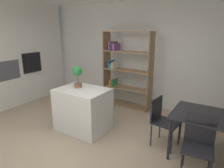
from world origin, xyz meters
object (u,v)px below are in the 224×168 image
(built_in_oven, at_px, (32,62))
(potted_plant_on_island, at_px, (78,74))
(open_bookshelf, at_px, (125,68))
(dining_chair_island_side, at_px, (161,118))
(dining_table, at_px, (206,119))
(kitchen_island, at_px, (83,109))
(dining_chair_near, at_px, (199,140))

(built_in_oven, bearing_deg, potted_plant_on_island, -13.58)
(potted_plant_on_island, relative_size, open_bookshelf, 0.23)
(open_bookshelf, xyz_separation_m, dining_chair_island_side, (1.53, -1.36, -0.54))
(dining_chair_island_side, bearing_deg, dining_table, -84.37)
(kitchen_island, height_order, potted_plant_on_island, potted_plant_on_island)
(kitchen_island, bearing_deg, potted_plant_on_island, 159.25)
(potted_plant_on_island, bearing_deg, kitchen_island, -20.75)
(open_bookshelf, distance_m, dining_chair_near, 2.96)
(dining_chair_island_side, bearing_deg, built_in_oven, 92.52)
(kitchen_island, xyz_separation_m, dining_chair_near, (2.34, -0.14, 0.10))
(open_bookshelf, bearing_deg, dining_table, -31.17)
(potted_plant_on_island, bearing_deg, dining_chair_near, -4.71)
(open_bookshelf, distance_m, dining_table, 2.68)
(kitchen_island, distance_m, open_bookshelf, 1.80)
(built_in_oven, height_order, dining_table, built_in_oven)
(kitchen_island, height_order, dining_chair_island_side, kitchen_island)
(potted_plant_on_island, bearing_deg, dining_chair_island_side, 8.50)
(built_in_oven, xyz_separation_m, kitchen_island, (2.42, -0.61, -0.71))
(kitchen_island, bearing_deg, dining_table, 7.67)
(kitchen_island, xyz_separation_m, dining_chair_island_side, (1.61, 0.33, 0.09))
(dining_chair_near, relative_size, dining_chair_island_side, 1.03)
(kitchen_island, height_order, open_bookshelf, open_bookshelf)
(open_bookshelf, height_order, dining_chair_island_side, open_bookshelf)
(built_in_oven, distance_m, dining_chair_island_side, 4.10)
(built_in_oven, bearing_deg, dining_chair_near, -8.97)
(dining_chair_near, bearing_deg, potted_plant_on_island, 168.14)
(potted_plant_on_island, height_order, open_bookshelf, open_bookshelf)
(dining_table, height_order, dining_chair_island_side, dining_chair_island_side)
(kitchen_island, bearing_deg, built_in_oven, 165.92)
(potted_plant_on_island, xyz_separation_m, dining_chair_near, (2.50, -0.21, -0.65))
(open_bookshelf, xyz_separation_m, dining_table, (2.27, -1.37, -0.38))
(built_in_oven, distance_m, kitchen_island, 2.60)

